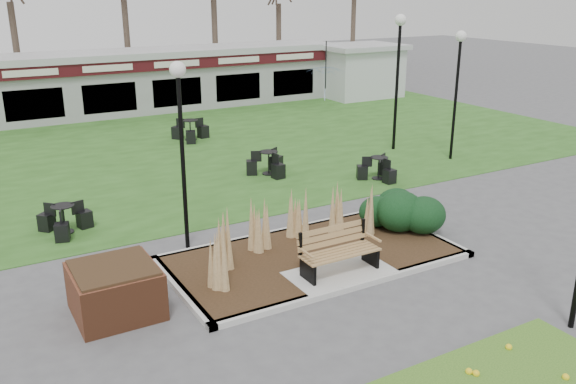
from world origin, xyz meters
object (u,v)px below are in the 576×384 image
park_bench (338,250)px  service_hut (360,70)px  food_pavilion (101,83)px  lamp_post_mid_right (399,52)px  bistro_set_c (379,172)px  bistro_set_d (190,133)px  patio_umbrella (325,83)px  lamp_post_mid_left (180,115)px  lamp_post_far_right (458,67)px  bistro_set_a (65,224)px  bistro_set_b (269,166)px  brick_planter (115,290)px

park_bench → service_hut: 22.32m
food_pavilion → lamp_post_mid_right: lamp_post_mid_right is taller
park_bench → bistro_set_c: bearing=45.2°
bistro_set_d → food_pavilion: bearing=103.7°
bistro_set_d → patio_umbrella: size_ratio=0.65×
lamp_post_mid_left → patio_umbrella: (11.41, 11.68, -1.65)m
food_pavilion → lamp_post_far_right: (8.61, -14.11, 1.72)m
service_hut → lamp_post_far_right: bearing=-111.9°
bistro_set_a → bistro_set_b: 6.93m
lamp_post_mid_right → bistro_set_c: 5.11m
bistro_set_b → bistro_set_d: size_ratio=0.95×
lamp_post_mid_right → bistro_set_c: (-2.81, -2.71, -3.29)m
bistro_set_b → patio_umbrella: (7.04, 7.50, 1.18)m
bistro_set_a → bistro_set_c: same height
service_hut → bistro_set_d: service_hut is taller
bistro_set_a → bistro_set_b: size_ratio=0.92×
lamp_post_mid_left → lamp_post_far_right: lamp_post_far_right is taller
food_pavilion → bistro_set_b: food_pavilion is taller
bistro_set_b → bistro_set_c: bearing=-38.3°
lamp_post_mid_left → lamp_post_far_right: bearing=13.8°
bistro_set_c → lamp_post_mid_right: bearing=44.0°
food_pavilion → bistro_set_b: 12.83m
brick_planter → patio_umbrella: patio_umbrella is taller
brick_planter → bistro_set_a: size_ratio=1.16×
bistro_set_c → bistro_set_d: bistro_set_d is taller
service_hut → bistro_set_b: service_hut is taller
food_pavilion → lamp_post_mid_left: lamp_post_mid_left is taller
food_pavilion → lamp_post_mid_right: (7.74, -12.04, 2.07)m
service_hut → bistro_set_c: service_hut is taller
bistro_set_b → bistro_set_d: (-0.49, 5.64, 0.02)m
bistro_set_d → service_hut: bearing=22.9°
service_hut → lamp_post_far_right: 13.21m
brick_planter → park_bench: bearing=-9.7°
park_bench → patio_umbrella: 17.32m
food_pavilion → bistro_set_a: food_pavilion is taller
brick_planter → lamp_post_far_right: 14.15m
brick_planter → bistro_set_c: 10.24m
bistro_set_d → lamp_post_mid_right: bearing=-40.1°
food_pavilion → bistro_set_a: 15.20m
lamp_post_far_right → lamp_post_mid_right: bearing=112.7°
lamp_post_mid_right → bistro_set_d: 8.55m
bistro_set_a → lamp_post_mid_left: bearing=-44.9°
service_hut → bistro_set_a: size_ratio=3.40×
lamp_post_far_right → bistro_set_b: bearing=166.6°
bistro_set_a → bistro_set_b: bistro_set_b is taller
bistro_set_c → patio_umbrella: (4.30, 9.67, 1.20)m
lamp_post_mid_right → lamp_post_far_right: bearing=-67.3°
brick_planter → bistro_set_c: size_ratio=1.13×
lamp_post_mid_right → patio_umbrella: (1.49, 6.96, -2.09)m
park_bench → bistro_set_c: 7.00m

